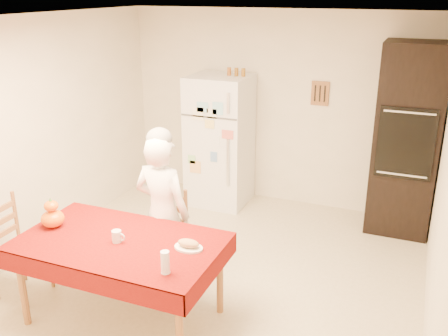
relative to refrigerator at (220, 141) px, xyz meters
The scene contains 17 objects.
floor 2.16m from the refrigerator, 70.93° to the right, with size 4.50×4.50×0.00m, color tan.
room_shell 2.13m from the refrigerator, 70.89° to the right, with size 4.02×4.52×2.51m.
refrigerator is the anchor object (origin of this frame).
oven_cabinet 2.29m from the refrigerator, ahead, with size 0.70×0.62×2.20m.
dining_table 2.68m from the refrigerator, 85.55° to the right, with size 1.70×1.00×0.76m.
chair_far 1.99m from the refrigerator, 83.15° to the right, with size 0.51×0.49×0.95m.
chair_left 2.89m from the refrigerator, 109.08° to the right, with size 0.41×0.43×0.95m.
seated_woman 2.09m from the refrigerator, 82.19° to the right, with size 0.56×0.37×1.53m, color white.
coffee_mug 2.70m from the refrigerator, 85.74° to the right, with size 0.08×0.08×0.10m, color silver.
pumpkin_lower 2.71m from the refrigerator, 100.03° to the right, with size 0.20×0.20×0.15m, color #E46505.
pumpkin_upper 2.71m from the refrigerator, 100.03° to the right, with size 0.12×0.12×0.09m, color #E04205.
wine_glass 3.07m from the refrigerator, 74.90° to the right, with size 0.07×0.07×0.18m, color white.
bread_plate 2.70m from the refrigerator, 72.77° to the right, with size 0.24×0.24×0.02m, color white.
bread_loaf 2.70m from the refrigerator, 72.77° to the right, with size 0.18×0.10×0.06m, color #9D824D.
spice_jar_left 0.91m from the refrigerator, 24.99° to the left, with size 0.05×0.05×0.10m, color #98521B.
spice_jar_mid 0.92m from the refrigerator, 13.81° to the left, with size 0.05×0.05×0.10m, color brown.
spice_jar_right 0.95m from the refrigerator, ahead, with size 0.05×0.05×0.10m, color #915F1A.
Camera 1 is at (1.75, -3.88, 2.75)m, focal length 40.00 mm.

